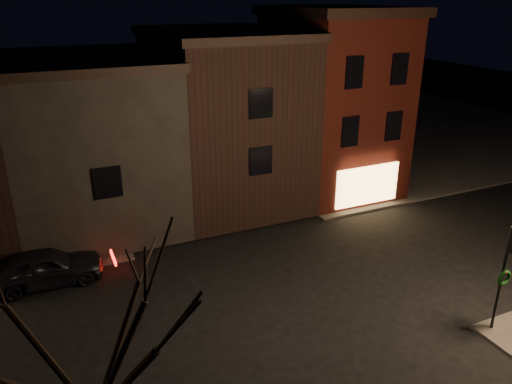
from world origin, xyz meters
TOP-DOWN VIEW (x-y plane):
  - ground at (0.00, 0.00)m, footprint 120.00×120.00m
  - sidewalk_far_right at (20.00, 20.00)m, footprint 30.00×30.00m
  - corner_building at (8.00, 9.47)m, footprint 6.50×8.50m
  - row_building_a at (1.50, 10.50)m, footprint 7.30×10.30m
  - row_building_b at (-5.75, 10.50)m, footprint 7.80×10.30m
  - traffic_signal at (5.60, -5.51)m, footprint 0.58×0.38m
  - bare_tree_left at (-8.00, -7.00)m, footprint 5.60×5.60m
  - parked_car_a at (-8.73, 4.50)m, footprint 4.64×1.99m

SIDE VIEW (x-z plane):
  - ground at x=0.00m, z-range 0.00..0.00m
  - sidewalk_far_right at x=20.00m, z-range 0.00..0.12m
  - parked_car_a at x=-8.73m, z-range 0.00..1.56m
  - traffic_signal at x=5.60m, z-range 0.78..4.83m
  - row_building_b at x=-5.75m, z-range 0.13..8.53m
  - row_building_a at x=1.50m, z-range 0.13..9.53m
  - corner_building at x=8.00m, z-range 0.15..10.65m
  - bare_tree_left at x=-8.00m, z-range 1.68..9.18m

